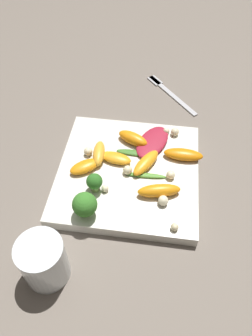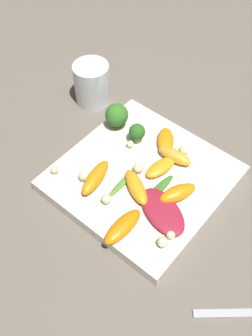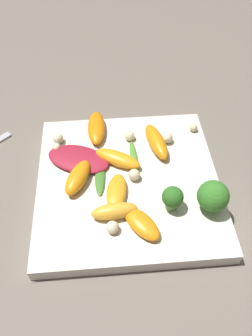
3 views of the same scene
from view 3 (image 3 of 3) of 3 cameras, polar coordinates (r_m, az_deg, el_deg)
The scene contains 22 objects.
ground_plane at distance 0.49m, azimuth 0.33°, elevation -3.46°, with size 2.40×2.40×0.00m, color #6B6056.
plate at distance 0.48m, azimuth 0.33°, elevation -2.70°, with size 0.26×0.26×0.02m.
radicchio_leaf_0 at distance 0.50m, azimuth -8.30°, elevation 1.59°, with size 0.08×0.11×0.01m.
orange_segment_0 at distance 0.51m, azimuth 5.30°, elevation 4.62°, with size 0.08×0.04×0.02m.
orange_segment_1 at distance 0.45m, azimuth -1.65°, elevation -4.14°, with size 0.06×0.04×0.01m.
orange_segment_2 at distance 0.53m, azimuth -5.19°, elevation 7.00°, with size 0.08×0.03×0.02m.
orange_segment_3 at distance 0.49m, azimuth -1.44°, elevation 1.64°, with size 0.06×0.08×0.02m.
orange_segment_4 at distance 0.43m, azimuth -2.01°, elevation -7.51°, with size 0.03×0.06×0.02m.
orange_segment_5 at distance 0.47m, azimuth -8.37°, elevation -1.46°, with size 0.07×0.05×0.02m.
orange_segment_6 at distance 0.42m, azimuth 2.78°, elevation -9.67°, with size 0.06×0.06×0.02m.
broccoli_floret_0 at distance 0.44m, azimuth 14.91°, elevation -4.79°, with size 0.04×0.04×0.05m.
broccoli_floret_1 at distance 0.43m, azimuth 8.11°, elevation -5.17°, with size 0.03×0.03×0.04m.
arugula_sprig_0 at distance 0.49m, azimuth 1.44°, elevation 1.51°, with size 0.08×0.01×0.01m.
arugula_sprig_1 at distance 0.48m, azimuth -4.56°, elevation -1.36°, with size 0.07×0.02×0.01m.
macadamia_nut_0 at distance 0.55m, azimuth 11.67°, elevation 6.91°, with size 0.01×0.01×0.01m.
macadamia_nut_1 at distance 0.52m, azimuth -12.03°, elevation 3.53°, with size 0.01×0.01×0.01m.
macadamia_nut_2 at distance 0.53m, azimuth -11.76°, elevation 5.06°, with size 0.02×0.02×0.02m.
macadamia_nut_3 at distance 0.52m, azimuth 7.16°, elevation 5.25°, with size 0.02×0.02×0.02m.
macadamia_nut_4 at distance 0.42m, azimuth -2.37°, elevation -10.27°, with size 0.02×0.02×0.02m.
macadamia_nut_5 at distance 0.45m, azimuth 7.54°, elevation -4.35°, with size 0.01×0.01×0.01m.
macadamia_nut_6 at distance 0.46m, azimuth 1.50°, elevation -1.65°, with size 0.02×0.02×0.02m.
macadamia_nut_7 at distance 0.52m, azimuth 0.62°, elevation 5.64°, with size 0.02×0.02×0.02m.
Camera 3 is at (0.29, -0.03, 0.40)m, focal length 35.00 mm.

